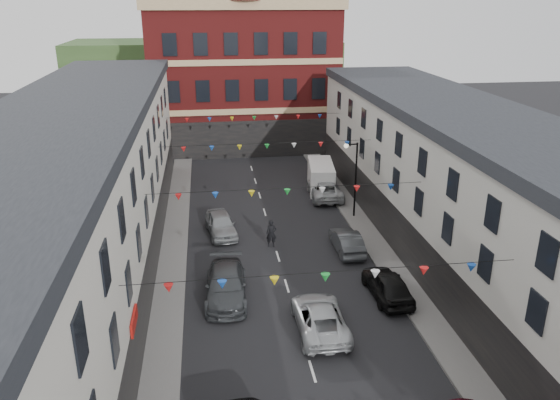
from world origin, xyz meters
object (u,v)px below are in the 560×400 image
street_lamp (353,170)px  car_right_d (387,285)px  car_left_d (226,285)px  car_left_e (221,224)px  car_right_f (325,189)px  moving_car (320,317)px  white_van (321,176)px  car_right_e (347,241)px  pedestrian (271,234)px

street_lamp → car_right_d: size_ratio=1.28×
car_left_d → car_left_e: size_ratio=1.20×
car_left_d → car_right_f: (9.13, 15.61, -0.04)m
car_right_f → moving_car: (-4.49, -19.49, -0.04)m
moving_car → street_lamp: bearing=-110.2°
white_van → car_left_e: bearing=-128.8°
car_right_f → white_van: white_van is taller
car_right_d → car_right_f: size_ratio=0.84×
car_right_e → street_lamp: bearing=-107.6°
car_left_e → car_right_e: 9.22m
car_right_d → car_right_e: bearing=-84.9°
car_left_e → car_right_d: 13.66m
car_left_d → pedestrian: (3.39, 6.46, 0.15)m
car_right_f → moving_car: 20.00m
white_van → pedestrian: 12.78m
street_lamp → car_left_e: 10.78m
street_lamp → car_left_e: size_ratio=1.27×
street_lamp → car_right_f: 5.78m
car_left_e → car_right_f: size_ratio=0.84×
car_left_d → car_left_e: (0.03, 9.00, -0.02)m
moving_car → white_van: size_ratio=0.99×
car_left_e → car_left_d: bearing=-97.8°
car_left_d → car_right_d: 9.21m
moving_car → white_van: 22.18m
car_left_d → street_lamp: bearing=49.7°
white_van → car_right_e: bearing=-86.5°
car_left_d → moving_car: size_ratio=1.06×
car_left_d → white_van: (9.23, 17.82, 0.37)m
car_right_f → pedestrian: (-5.74, -9.15, 0.19)m
car_left_e → pedestrian: bearing=-44.7°
street_lamp → white_van: street_lamp is taller
car_left_d → car_left_e: 9.00m
street_lamp → car_left_e: street_lamp is taller
street_lamp → car_right_f: street_lamp is taller
car_right_e → car_right_d: bearing=97.0°
car_left_d → car_left_e: car_left_d is taller
car_left_d → car_right_f: car_left_d is taller
street_lamp → white_van: 7.52m
car_left_d → car_right_e: 9.75m
car_left_e → white_van: bearing=36.2°
street_lamp → white_van: bearing=97.8°
street_lamp → moving_car: size_ratio=1.13×
moving_car → car_left_e: bearing=-69.9°
car_left_e → white_van: white_van is taller
car_left_e → car_right_d: car_left_e is taller
car_right_d → white_van: size_ratio=0.87×
car_left_d → car_right_f: bearing=62.5°
car_right_e → moving_car: (-3.71, -8.90, 0.01)m
car_left_d → white_van: white_van is taller
street_lamp → car_left_e: bearing=-169.6°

